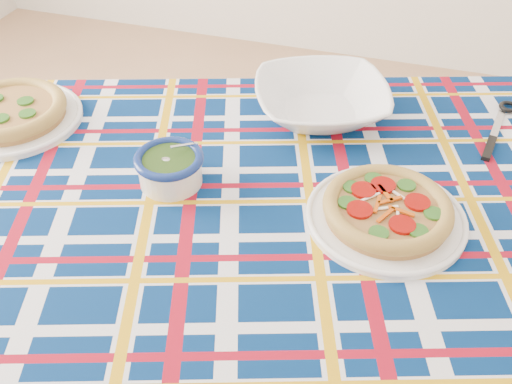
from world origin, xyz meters
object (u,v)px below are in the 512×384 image
(dining_table, at_px, (271,249))
(main_focaccia_plate, at_px, (387,209))
(serving_bowl, at_px, (321,100))
(pesto_bowl, at_px, (170,166))

(dining_table, xyz_separation_m, main_focaccia_plate, (0.20, 0.06, 0.11))
(dining_table, relative_size, main_focaccia_plate, 6.23)
(main_focaccia_plate, xyz_separation_m, serving_bowl, (-0.19, 0.31, 0.01))
(main_focaccia_plate, distance_m, pesto_bowl, 0.42)
(serving_bowl, bearing_deg, main_focaccia_plate, -58.72)
(main_focaccia_plate, relative_size, pesto_bowl, 2.22)
(dining_table, distance_m, pesto_bowl, 0.25)
(dining_table, height_order, pesto_bowl, pesto_bowl)
(main_focaccia_plate, distance_m, serving_bowl, 0.36)
(serving_bowl, bearing_deg, pesto_bowl, -124.67)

